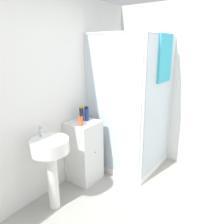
% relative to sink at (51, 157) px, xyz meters
% --- Properties ---
extents(wall_back, '(6.40, 0.06, 2.50)m').
position_rel_sink_xyz_m(wall_back, '(0.24, 0.33, 0.58)').
color(wall_back, white).
rests_on(wall_back, ground_plane).
extents(wall_right, '(0.06, 6.40, 2.50)m').
position_rel_sink_xyz_m(wall_right, '(1.94, -1.37, 0.58)').
color(wall_right, white).
rests_on(wall_right, ground_plane).
extents(shower_enclosure, '(0.96, 0.99, 2.04)m').
position_rel_sink_xyz_m(shower_enclosure, '(1.37, -0.27, -0.12)').
color(shower_enclosure, white).
rests_on(shower_enclosure, ground_plane).
extents(vanity_cabinet, '(0.40, 0.41, 0.88)m').
position_rel_sink_xyz_m(vanity_cabinet, '(0.65, 0.10, -0.23)').
color(vanity_cabinet, silver).
rests_on(vanity_cabinet, ground_plane).
extents(sink, '(0.43, 0.43, 1.01)m').
position_rel_sink_xyz_m(sink, '(0.00, 0.00, 0.00)').
color(sink, white).
rests_on(sink, ground_plane).
extents(soap_dispenser, '(0.06, 0.06, 0.15)m').
position_rel_sink_xyz_m(soap_dispenser, '(0.54, 0.03, 0.27)').
color(soap_dispenser, '#E5562D').
rests_on(soap_dispenser, vanity_cabinet).
extents(shampoo_bottle_tall_black, '(0.06, 0.06, 0.21)m').
position_rel_sink_xyz_m(shampoo_bottle_tall_black, '(0.69, 0.15, 0.31)').
color(shampoo_bottle_tall_black, '#281E33').
rests_on(shampoo_bottle_tall_black, vanity_cabinet).
extents(shampoo_bottle_blue, '(0.06, 0.06, 0.19)m').
position_rel_sink_xyz_m(shampoo_bottle_blue, '(0.74, 0.10, 0.30)').
color(shampoo_bottle_blue, navy).
rests_on(shampoo_bottle_blue, vanity_cabinet).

